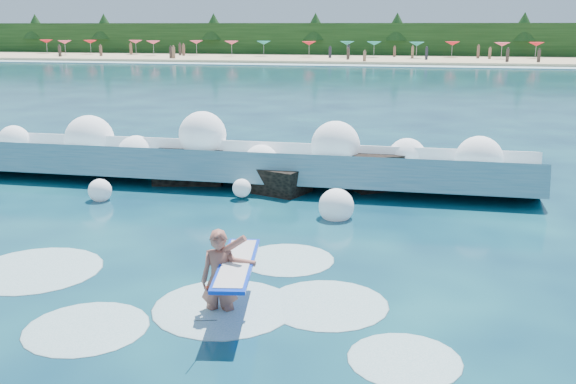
# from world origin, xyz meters

# --- Properties ---
(ground) EXTENTS (200.00, 200.00, 0.00)m
(ground) POSITION_xyz_m (0.00, 0.00, 0.00)
(ground) COLOR #071F39
(ground) RESTS_ON ground
(beach) EXTENTS (140.00, 20.00, 0.40)m
(beach) POSITION_xyz_m (0.00, 78.00, 0.20)
(beach) COLOR tan
(beach) RESTS_ON ground
(wet_band) EXTENTS (140.00, 5.00, 0.08)m
(wet_band) POSITION_xyz_m (0.00, 67.00, 0.04)
(wet_band) COLOR silver
(wet_band) RESTS_ON ground
(treeline) EXTENTS (140.00, 4.00, 5.00)m
(treeline) POSITION_xyz_m (0.00, 88.00, 2.50)
(treeline) COLOR black
(treeline) RESTS_ON ground
(breaking_wave) EXTENTS (17.96, 2.80, 1.55)m
(breaking_wave) POSITION_xyz_m (-1.42, 7.47, 0.54)
(breaking_wave) COLOR teal
(breaking_wave) RESTS_ON ground
(rock_cluster) EXTENTS (7.96, 3.10, 1.21)m
(rock_cluster) POSITION_xyz_m (-0.09, 7.25, 0.38)
(rock_cluster) COLOR black
(rock_cluster) RESTS_ON ground
(surfer_with_board) EXTENTS (1.08, 2.93, 1.74)m
(surfer_with_board) POSITION_xyz_m (1.17, -1.58, 0.64)
(surfer_with_board) COLOR #9A5647
(surfer_with_board) RESTS_ON ground
(wave_spray) EXTENTS (15.78, 4.82, 2.23)m
(wave_spray) POSITION_xyz_m (-1.37, 7.41, 1.02)
(wave_spray) COLOR white
(wave_spray) RESTS_ON ground
(surf_foam) EXTENTS (9.39, 5.65, 0.13)m
(surf_foam) POSITION_xyz_m (0.24, -0.98, 0.00)
(surf_foam) COLOR silver
(surf_foam) RESTS_ON ground
(beach_umbrellas) EXTENTS (110.04, 6.80, 0.50)m
(beach_umbrellas) POSITION_xyz_m (0.13, 80.29, 2.25)
(beach_umbrellas) COLOR red
(beach_umbrellas) RESTS_ON ground
(beachgoers) EXTENTS (102.27, 13.54, 1.93)m
(beachgoers) POSITION_xyz_m (4.35, 75.66, 1.12)
(beachgoers) COLOR #3F332D
(beachgoers) RESTS_ON ground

